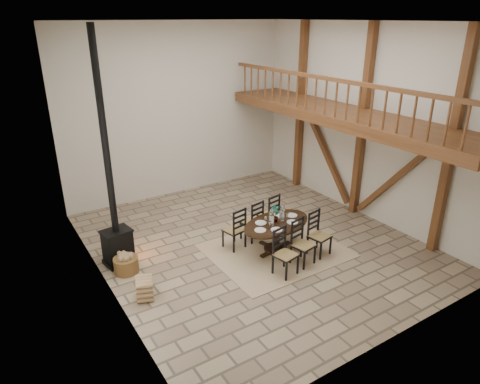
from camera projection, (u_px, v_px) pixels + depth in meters
ground at (254, 243)px, 10.37m from camera, size 8.00×8.00×0.00m
room_shell at (298, 114)px, 9.81m from camera, size 7.02×8.02×5.01m
rug at (276, 250)px, 10.01m from camera, size 3.00×2.50×0.02m
dining_table at (276, 236)px, 9.87m from camera, size 1.98×2.27×1.15m
wood_stove at (114, 217)px, 9.12m from camera, size 0.69×0.57×5.00m
log_basket at (126, 264)px, 9.13m from camera, size 0.52×0.52×0.43m
log_stack at (145, 288)px, 8.28m from camera, size 0.44×0.51×0.43m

